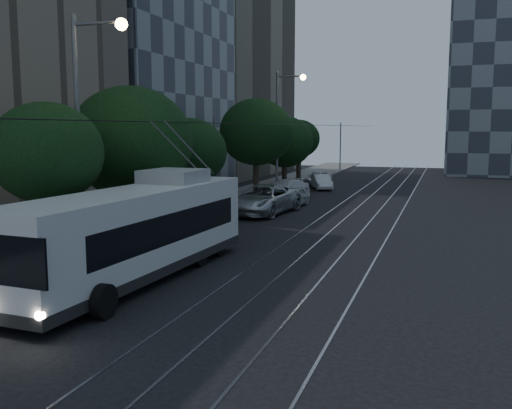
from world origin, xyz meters
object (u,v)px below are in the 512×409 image
at_px(car_white_a, 292,197).
at_px(streetlamp_far, 282,122).
at_px(trolleybus, 138,232).
at_px(pickup_silver, 263,199).
at_px(car_white_d, 318,178).
at_px(streetlamp_near, 87,118).
at_px(car_white_b, 285,189).
at_px(car_white_c, 322,182).

xyz_separation_m(car_white_a, streetlamp_far, (-2.09, 4.77, 5.15)).
distance_m(trolleybus, pickup_silver, 16.39).
distance_m(trolleybus, car_white_a, 20.24).
height_order(car_white_d, streetlamp_near, streetlamp_near).
distance_m(car_white_b, streetlamp_near, 24.00).
bearing_deg(streetlamp_near, car_white_a, 82.09).
xyz_separation_m(streetlamp_near, streetlamp_far, (0.60, 24.16, 0.07)).
distance_m(trolleybus, streetlamp_near, 4.80).
distance_m(trolleybus, streetlamp_far, 25.38).
height_order(car_white_a, streetlamp_far, streetlamp_far).
bearing_deg(car_white_a, pickup_silver, -95.57).
xyz_separation_m(pickup_silver, car_white_b, (-0.77, 7.90, -0.18)).
distance_m(pickup_silver, car_white_c, 15.27).
relative_size(pickup_silver, car_white_a, 1.67).
bearing_deg(car_white_b, streetlamp_far, 141.56).
relative_size(car_white_c, streetlamp_near, 0.41).
distance_m(car_white_a, streetlamp_near, 20.23).
height_order(car_white_a, car_white_c, car_white_a).
distance_m(car_white_b, car_white_d, 11.38).
bearing_deg(streetlamp_far, trolleybus, -85.67).
relative_size(car_white_a, streetlamp_near, 0.41).
bearing_deg(car_white_c, pickup_silver, -114.32).
relative_size(trolleybus, car_white_d, 3.23).
distance_m(car_white_b, car_white_c, 7.46).
height_order(car_white_d, streetlamp_far, streetlamp_far).
bearing_deg(streetlamp_near, car_white_c, 85.68).
bearing_deg(trolleybus, car_white_d, 95.51).
bearing_deg(streetlamp_near, car_white_b, 87.33).
bearing_deg(streetlamp_near, car_white_d, 88.20).
height_order(trolleybus, car_white_a, trolleybus).
distance_m(pickup_silver, car_white_d, 19.30).
xyz_separation_m(trolleybus, car_white_c, (-0.17, 31.63, -1.08)).
distance_m(car_white_d, streetlamp_far, 11.86).
xyz_separation_m(car_white_b, car_white_d, (0.00, 11.38, -0.06)).
height_order(car_white_c, car_white_d, car_white_d).
bearing_deg(car_white_a, car_white_b, 118.09).
height_order(car_white_b, car_white_d, car_white_b).
height_order(car_white_b, car_white_c, car_white_b).
xyz_separation_m(car_white_b, streetlamp_far, (-0.49, 0.71, 5.09)).
bearing_deg(streetlamp_near, trolleybus, -18.19).
xyz_separation_m(car_white_c, streetlamp_near, (-2.33, -30.81, 5.10)).
height_order(trolleybus, streetlamp_far, streetlamp_far).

